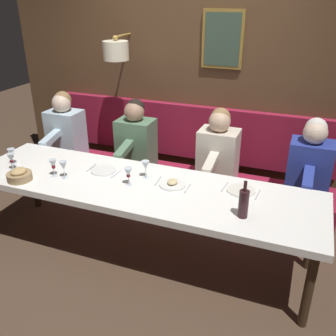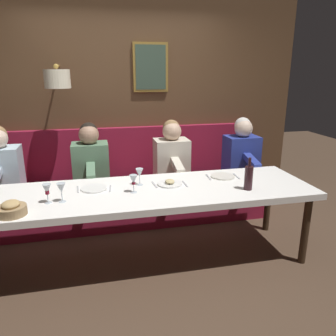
% 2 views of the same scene
% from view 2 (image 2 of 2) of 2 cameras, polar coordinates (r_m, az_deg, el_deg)
% --- Properties ---
extents(ground_plane, '(12.00, 12.00, 0.00)m').
position_cam_2_polar(ground_plane, '(3.33, -4.25, -15.88)').
color(ground_plane, '#4C3828').
extents(dining_table, '(0.90, 3.19, 0.74)m').
position_cam_2_polar(dining_table, '(3.02, -4.53, -4.88)').
color(dining_table, white).
rests_on(dining_table, ground_plane).
extents(banquette_bench, '(0.52, 3.39, 0.45)m').
position_cam_2_polar(banquette_bench, '(4.01, -6.24, -6.40)').
color(banquette_bench, maroon).
rests_on(banquette_bench, ground_plane).
extents(back_wall_panel, '(0.59, 4.59, 2.90)m').
position_cam_2_polar(back_wall_panel, '(4.29, -7.71, 10.78)').
color(back_wall_panel, brown).
rests_on(back_wall_panel, ground_plane).
extents(diner_nearest, '(0.60, 0.40, 0.79)m').
position_cam_2_polar(diner_nearest, '(4.19, 12.69, 2.78)').
color(diner_nearest, '#283893').
rests_on(diner_nearest, banquette_bench).
extents(diner_near, '(0.60, 0.40, 0.79)m').
position_cam_2_polar(diner_near, '(3.89, 0.64, 2.16)').
color(diner_near, beige).
rests_on(diner_near, banquette_bench).
extents(diner_middle, '(0.60, 0.40, 0.79)m').
position_cam_2_polar(diner_middle, '(3.79, -13.33, 1.32)').
color(diner_middle, '#567A5B').
rests_on(diner_middle, banquette_bench).
extents(diner_far, '(0.60, 0.40, 0.79)m').
position_cam_2_polar(diner_far, '(3.92, -27.07, 0.42)').
color(diner_far, silver).
rests_on(diner_far, banquette_bench).
extents(place_setting_0, '(0.24, 0.31, 0.05)m').
position_cam_2_polar(place_setting_0, '(3.13, 0.32, -2.66)').
color(place_setting_0, white).
rests_on(place_setting_0, dining_table).
extents(place_setting_1, '(0.24, 0.32, 0.01)m').
position_cam_2_polar(place_setting_1, '(3.40, 9.50, -1.44)').
color(place_setting_1, silver).
rests_on(place_setting_1, dining_table).
extents(place_setting_2, '(0.24, 0.32, 0.01)m').
position_cam_2_polar(place_setting_2, '(3.09, -12.74, -3.51)').
color(place_setting_2, white).
rests_on(place_setting_2, dining_table).
extents(wine_glass_0, '(0.07, 0.07, 0.16)m').
position_cam_2_polar(wine_glass_0, '(3.10, -4.93, -0.92)').
color(wine_glass_0, silver).
rests_on(wine_glass_0, dining_table).
extents(wine_glass_1, '(0.07, 0.07, 0.16)m').
position_cam_2_polar(wine_glass_1, '(2.83, -18.09, -3.44)').
color(wine_glass_1, silver).
rests_on(wine_glass_1, dining_table).
extents(wine_glass_3, '(0.07, 0.07, 0.16)m').
position_cam_2_polar(wine_glass_3, '(2.84, -20.34, -3.59)').
color(wine_glass_3, silver).
rests_on(wine_glass_3, dining_table).
extents(wine_glass_5, '(0.07, 0.07, 0.16)m').
position_cam_2_polar(wine_glass_5, '(2.91, -6.04, -2.12)').
color(wine_glass_5, silver).
rests_on(wine_glass_5, dining_table).
extents(wine_bottle, '(0.08, 0.08, 0.30)m').
position_cam_2_polar(wine_bottle, '(3.06, 13.86, -1.60)').
color(wine_bottle, '#33191E').
rests_on(wine_bottle, dining_table).
extents(bread_bowl, '(0.22, 0.22, 0.12)m').
position_cam_2_polar(bread_bowl, '(2.75, -25.62, -6.46)').
color(bread_bowl, '#9E7F56').
rests_on(bread_bowl, dining_table).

